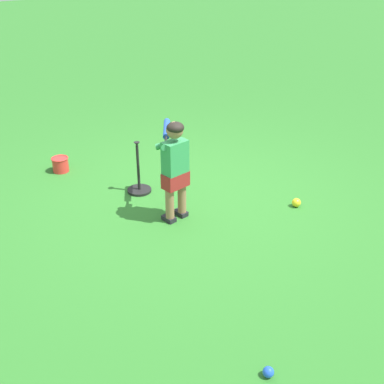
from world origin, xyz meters
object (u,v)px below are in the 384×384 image
object	(u,v)px
play_ball_center_lawn	(268,372)
play_ball_far_right	(296,203)
child_batter	(174,162)
batting_tee	(139,183)
toy_bucket	(60,164)

from	to	relation	value
play_ball_center_lawn	play_ball_far_right	world-z (taller)	play_ball_far_right
play_ball_center_lawn	play_ball_far_right	bearing A→B (deg)	-139.23
child_batter	batting_tee	size ratio (longest dim) A/B	1.74
batting_tee	toy_bucket	distance (m)	1.18
play_ball_far_right	toy_bucket	size ratio (longest dim) A/B	0.46
play_ball_center_lawn	batting_tee	size ratio (longest dim) A/B	0.13
batting_tee	toy_bucket	xyz separation A→B (m)	(0.56, -1.04, -0.01)
toy_bucket	child_batter	bearing A→B (deg)	108.47
play_ball_center_lawn	batting_tee	world-z (taller)	batting_tee
child_batter	batting_tee	bearing A→B (deg)	-87.42
toy_bucket	play_ball_center_lawn	bearing A→B (deg)	89.77
child_batter	toy_bucket	bearing A→B (deg)	-71.53
child_batter	toy_bucket	distance (m)	1.95
play_ball_center_lawn	child_batter	bearing A→B (deg)	-105.86
child_batter	batting_tee	xyz separation A→B (m)	(0.03, -0.73, -0.55)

